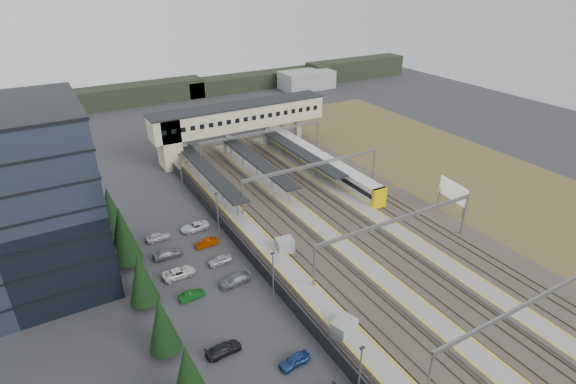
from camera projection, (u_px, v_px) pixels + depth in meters
ground at (296, 256)px, 66.63m from camera, size 220.00×220.00×0.00m
conifer_row at (149, 293)px, 51.68m from camera, size 4.42×49.82×9.50m
car_park at (221, 298)px, 57.35m from camera, size 10.62×44.64×1.29m
lampposts at (242, 242)px, 62.08m from camera, size 0.50×53.25×8.07m
fence at (241, 246)px, 67.16m from camera, size 0.08×90.00×2.00m
relay_cabin_near at (344, 329)px, 51.66m from camera, size 3.27×2.76×2.34m
relay_cabin_far at (285, 246)px, 66.92m from camera, size 2.78×2.42×2.31m
rail_corridor at (328, 223)px, 74.52m from camera, size 34.00×90.00×0.92m
canopies at (256, 161)px, 88.85m from camera, size 23.10×30.00×3.28m
footbridge at (229, 121)px, 98.94m from camera, size 40.40×6.40×11.20m
gantries at (351, 194)px, 71.57m from camera, size 28.40×62.28×7.17m
train at (318, 161)px, 93.55m from camera, size 2.88×39.96×3.62m
billboard at (453, 192)px, 76.94m from camera, size 0.93×6.46×5.61m
scrub_east at (474, 179)px, 90.48m from camera, size 34.00×120.00×0.06m
treeline_far at (214, 86)px, 147.24m from camera, size 170.00×19.00×7.00m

